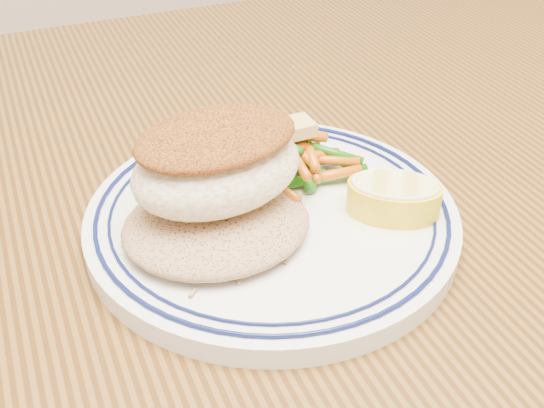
{
  "coord_description": "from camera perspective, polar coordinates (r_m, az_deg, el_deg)",
  "views": [
    {
      "loc": [
        -0.18,
        -0.33,
        1.03
      ],
      "look_at": [
        -0.04,
        0.01,
        0.77
      ],
      "focal_mm": 45.0,
      "sensor_mm": 36.0,
      "label": 1
    }
  ],
  "objects": [
    {
      "name": "dining_table",
      "position": [
        0.53,
        4.63,
        -10.05
      ],
      "size": [
        1.5,
        0.9,
        0.75
      ],
      "color": "#44280D",
      "rests_on": "ground"
    },
    {
      "name": "plate",
      "position": [
        0.45,
        0.0,
        -1.08
      ],
      "size": [
        0.25,
        0.25,
        0.02
      ],
      "color": "white",
      "rests_on": "dining_table"
    },
    {
      "name": "rice_pilaf",
      "position": [
        0.42,
        -4.69,
        -1.37
      ],
      "size": [
        0.12,
        0.11,
        0.02
      ],
      "primitive_type": "ellipsoid",
      "color": "#99724C",
      "rests_on": "plate"
    },
    {
      "name": "fish_fillet",
      "position": [
        0.42,
        -4.63,
        3.61
      ],
      "size": [
        0.12,
        0.1,
        0.06
      ],
      "color": "#FAF0CF",
      "rests_on": "rice_pilaf"
    },
    {
      "name": "vegetable_pile",
      "position": [
        0.48,
        1.94,
        4.02
      ],
      "size": [
        0.1,
        0.1,
        0.03
      ],
      "color": "#185A0B",
      "rests_on": "plate"
    },
    {
      "name": "butter_pat",
      "position": [
        0.48,
        1.8,
        6.37
      ],
      "size": [
        0.03,
        0.02,
        0.01
      ],
      "primitive_type": "cube",
      "rotation": [
        0.0,
        0.0,
        0.03
      ],
      "color": "#D4BA68",
      "rests_on": "vegetable_pile"
    },
    {
      "name": "lemon_wedge",
      "position": [
        0.45,
        10.16,
        0.65
      ],
      "size": [
        0.08,
        0.08,
        0.02
      ],
      "color": "yellow",
      "rests_on": "plate"
    }
  ]
}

